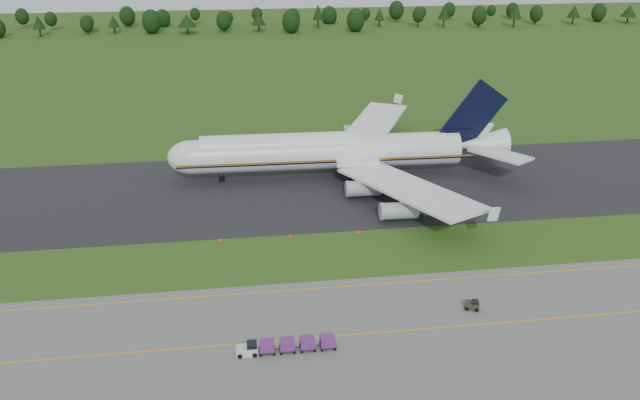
{
  "coord_description": "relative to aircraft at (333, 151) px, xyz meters",
  "views": [
    {
      "loc": [
        -8.37,
        -89.82,
        51.81
      ],
      "look_at": [
        3.65,
        2.0,
        9.28
      ],
      "focal_mm": 35.0,
      "sensor_mm": 36.0,
      "label": 1
    }
  ],
  "objects": [
    {
      "name": "baggage_train",
      "position": [
        -15.02,
        -58.03,
        -5.01
      ],
      "size": [
        12.94,
        1.65,
        1.59
      ],
      "color": "silver",
      "rests_on": "apron"
    },
    {
      "name": "utility_cart",
      "position": [
        12.41,
        -51.99,
        -5.31
      ],
      "size": [
        2.29,
        1.8,
        1.1
      ],
      "color": "#262D20",
      "rests_on": "apron"
    },
    {
      "name": "taxiway",
      "position": [
        -10.65,
        -5.77,
        -5.87
      ],
      "size": [
        300.0,
        40.0,
        0.08
      ],
      "primitive_type": "cube",
      "color": "black",
      "rests_on": "ground"
    },
    {
      "name": "edge_markers",
      "position": [
        -11.67,
        -26.94,
        -5.63
      ],
      "size": [
        24.63,
        0.3,
        0.6
      ],
      "color": "#FF5C08",
      "rests_on": "ground"
    },
    {
      "name": "aircraft",
      "position": [
        0.0,
        0.0,
        0.0
      ],
      "size": [
        73.28,
        71.82,
        20.69
      ],
      "color": "white",
      "rests_on": "ground"
    },
    {
      "name": "apron_markings",
      "position": [
        -10.65,
        -60.75,
        -5.84
      ],
      "size": [
        300.0,
        30.2,
        0.01
      ],
      "color": "orange",
      "rests_on": "apron"
    },
    {
      "name": "ground",
      "position": [
        -10.65,
        -33.77,
        -5.91
      ],
      "size": [
        600.0,
        600.0,
        0.0
      ],
      "primitive_type": "plane",
      "color": "#294C16",
      "rests_on": "ground"
    },
    {
      "name": "tree_line",
      "position": [
        -10.79,
        185.88,
        0.1
      ],
      "size": [
        528.6,
        22.84,
        11.84
      ],
      "color": "black",
      "rests_on": "ground"
    }
  ]
}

